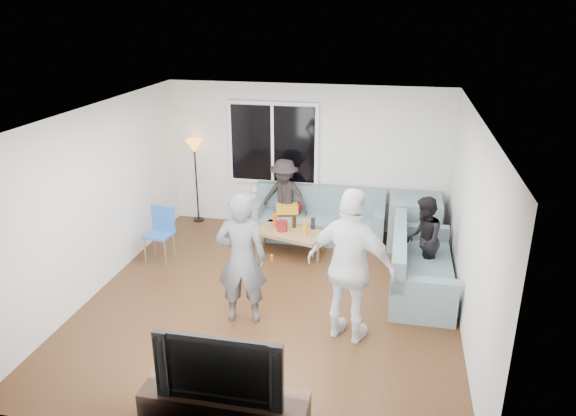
% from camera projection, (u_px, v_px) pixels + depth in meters
% --- Properties ---
extents(floor, '(5.00, 5.50, 0.04)m').
position_uv_depth(floor, '(272.00, 301.00, 7.53)').
color(floor, '#56351C').
rests_on(floor, ground).
extents(ceiling, '(5.00, 5.50, 0.04)m').
position_uv_depth(ceiling, '(270.00, 112.00, 6.60)').
color(ceiling, white).
rests_on(ceiling, ground).
extents(wall_back, '(5.00, 0.04, 2.60)m').
position_uv_depth(wall_back, '(307.00, 158.00, 9.60)').
color(wall_back, silver).
rests_on(wall_back, ground).
extents(wall_front, '(5.00, 0.04, 2.60)m').
position_uv_depth(wall_front, '(195.00, 329.00, 4.52)').
color(wall_front, silver).
rests_on(wall_front, ground).
extents(wall_left, '(0.04, 5.50, 2.60)m').
position_uv_depth(wall_left, '(96.00, 199.00, 7.54)').
color(wall_left, silver).
rests_on(wall_left, ground).
extents(wall_right, '(0.04, 5.50, 2.60)m').
position_uv_depth(wall_right, '(472.00, 228.00, 6.59)').
color(wall_right, silver).
rests_on(wall_right, ground).
extents(window_frame, '(1.62, 0.06, 1.47)m').
position_uv_depth(window_frame, '(273.00, 143.00, 9.55)').
color(window_frame, white).
rests_on(window_frame, wall_back).
extents(window_glass, '(1.50, 0.02, 1.35)m').
position_uv_depth(window_glass, '(273.00, 144.00, 9.52)').
color(window_glass, black).
rests_on(window_glass, window_frame).
extents(window_mullion, '(0.05, 0.03, 1.35)m').
position_uv_depth(window_mullion, '(272.00, 144.00, 9.51)').
color(window_mullion, white).
rests_on(window_mullion, window_frame).
extents(radiator, '(1.30, 0.12, 0.62)m').
position_uv_depth(radiator, '(273.00, 209.00, 9.95)').
color(radiator, silver).
rests_on(radiator, floor).
extents(potted_plant, '(0.25, 0.22, 0.40)m').
position_uv_depth(potted_plant, '(285.00, 185.00, 9.70)').
color(potted_plant, '#2B6A2A').
rests_on(potted_plant, radiator).
extents(vase, '(0.22, 0.22, 0.18)m').
position_uv_depth(vase, '(255.00, 188.00, 9.85)').
color(vase, silver).
rests_on(vase, radiator).
extents(sofa_back_section, '(2.30, 0.85, 0.85)m').
position_uv_depth(sofa_back_section, '(318.00, 215.00, 9.40)').
color(sofa_back_section, slate).
rests_on(sofa_back_section, floor).
extents(sofa_right_section, '(2.00, 0.85, 0.85)m').
position_uv_depth(sofa_right_section, '(422.00, 262.00, 7.67)').
color(sofa_right_section, slate).
rests_on(sofa_right_section, floor).
extents(sofa_corner, '(0.85, 0.85, 0.85)m').
position_uv_depth(sofa_corner, '(414.00, 222.00, 9.09)').
color(sofa_corner, slate).
rests_on(sofa_corner, floor).
extents(cushion_yellow, '(0.44, 0.40, 0.14)m').
position_uv_depth(cushion_yellow, '(287.00, 208.00, 9.45)').
color(cushion_yellow, orange).
rests_on(cushion_yellow, sofa_back_section).
extents(cushion_red, '(0.39, 0.34, 0.13)m').
position_uv_depth(cushion_red, '(291.00, 207.00, 9.52)').
color(cushion_red, maroon).
rests_on(cushion_red, sofa_back_section).
extents(coffee_table, '(1.23, 0.89, 0.40)m').
position_uv_depth(coffee_table, '(290.00, 242.00, 8.85)').
color(coffee_table, olive).
rests_on(coffee_table, floor).
extents(pitcher, '(0.17, 0.17, 0.17)m').
position_uv_depth(pitcher, '(282.00, 226.00, 8.76)').
color(pitcher, maroon).
rests_on(pitcher, coffee_table).
extents(side_chair, '(0.44, 0.44, 0.86)m').
position_uv_depth(side_chair, '(159.00, 235.00, 8.54)').
color(side_chair, '#295EB4').
rests_on(side_chair, floor).
extents(floor_lamp, '(0.32, 0.32, 1.56)m').
position_uv_depth(floor_lamp, '(196.00, 181.00, 10.01)').
color(floor_lamp, orange).
rests_on(floor_lamp, floor).
extents(player_left, '(0.69, 0.50, 1.74)m').
position_uv_depth(player_left, '(242.00, 259.00, 6.75)').
color(player_left, '#4B4C50').
rests_on(player_left, floor).
extents(player_right, '(1.22, 0.79, 1.92)m').
position_uv_depth(player_right, '(351.00, 267.00, 6.34)').
color(player_right, silver).
rests_on(player_right, floor).
extents(spectator_right, '(0.53, 0.66, 1.31)m').
position_uv_depth(spectator_right, '(423.00, 240.00, 7.81)').
color(spectator_right, black).
rests_on(spectator_right, floor).
extents(spectator_back, '(0.97, 0.68, 1.38)m').
position_uv_depth(spectator_back, '(284.00, 197.00, 9.45)').
color(spectator_back, black).
rests_on(spectator_back, floor).
extents(tv_console, '(1.60, 0.40, 0.44)m').
position_uv_depth(tv_console, '(225.00, 412.00, 5.13)').
color(tv_console, '#37261B').
rests_on(tv_console, floor).
extents(television, '(1.20, 0.16, 0.69)m').
position_uv_depth(television, '(222.00, 363.00, 4.93)').
color(television, black).
rests_on(television, tv_console).
extents(bottle_a, '(0.07, 0.07, 0.24)m').
position_uv_depth(bottle_a, '(275.00, 220.00, 8.88)').
color(bottle_a, '#D5500C').
rests_on(bottle_a, coffee_table).
extents(bottle_e, '(0.07, 0.07, 0.19)m').
position_uv_depth(bottle_e, '(313.00, 223.00, 8.83)').
color(bottle_e, black).
rests_on(bottle_e, coffee_table).
extents(bottle_d, '(0.07, 0.07, 0.27)m').
position_uv_depth(bottle_d, '(305.00, 228.00, 8.56)').
color(bottle_d, orange).
rests_on(bottle_d, coffee_table).
extents(bottle_c, '(0.07, 0.07, 0.21)m').
position_uv_depth(bottle_c, '(294.00, 222.00, 8.88)').
color(bottle_c, black).
rests_on(bottle_c, coffee_table).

